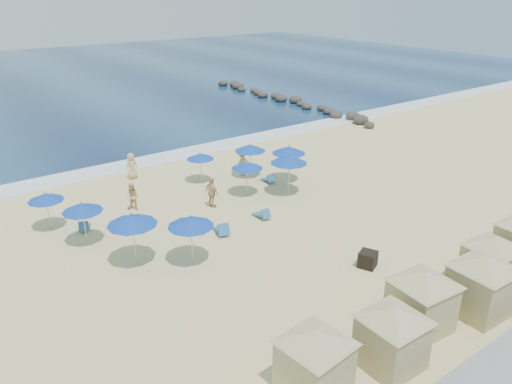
# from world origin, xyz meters

# --- Properties ---
(ground) EXTENTS (160.00, 160.00, 0.00)m
(ground) POSITION_xyz_m (0.00, 0.00, 0.00)
(ground) COLOR beige
(ground) RESTS_ON ground
(ocean) EXTENTS (160.00, 80.00, 0.06)m
(ocean) POSITION_xyz_m (0.00, 55.00, 0.03)
(ocean) COLOR #0E264D
(ocean) RESTS_ON ground
(surf_line) EXTENTS (160.00, 2.50, 0.08)m
(surf_line) POSITION_xyz_m (0.00, 15.50, 0.04)
(surf_line) COLOR white
(surf_line) RESTS_ON ground
(rock_jetty) EXTENTS (2.56, 26.66, 0.96)m
(rock_jetty) POSITION_xyz_m (24.01, 24.90, 0.36)
(rock_jetty) COLOR #2B2624
(rock_jetty) RESTS_ON ground
(trash_bin) EXTENTS (1.02, 1.02, 0.78)m
(trash_bin) POSITION_xyz_m (4.42, -4.78, 0.39)
(trash_bin) COLOR black
(trash_bin) RESTS_ON ground
(cabana_0) EXTENTS (4.22, 4.22, 2.66)m
(cabana_0) POSITION_xyz_m (-3.00, -9.06, 1.53)
(cabana_0) COLOR tan
(cabana_0) RESTS_ON ground
(cabana_1) EXTENTS (4.22, 4.22, 2.65)m
(cabana_1) POSITION_xyz_m (-0.01, -9.76, 1.52)
(cabana_1) COLOR tan
(cabana_1) RESTS_ON ground
(cabana_2) EXTENTS (4.40, 4.40, 2.77)m
(cabana_2) POSITION_xyz_m (2.56, -9.07, 1.59)
(cabana_2) COLOR tan
(cabana_2) RESTS_ON ground
(cabana_3) EXTENTS (4.54, 4.54, 2.85)m
(cabana_3) POSITION_xyz_m (5.32, -9.88, 1.63)
(cabana_3) COLOR tan
(cabana_3) RESTS_ON ground
(cabana_4) EXTENTS (4.25, 4.25, 2.67)m
(cabana_4) POSITION_xyz_m (7.50, -9.07, 1.53)
(cabana_4) COLOR tan
(cabana_4) RESTS_ON ground
(umbrella_2) EXTENTS (2.38, 2.38, 2.71)m
(umbrella_2) POSITION_xyz_m (-4.35, 2.04, 2.35)
(umbrella_2) COLOR #A5A8AD
(umbrella_2) RESTS_ON ground
(umbrella_3) EXTENTS (1.93, 1.93, 2.19)m
(umbrella_3) POSITION_xyz_m (-6.60, 8.31, 1.90)
(umbrella_3) COLOR #A5A8AD
(umbrella_3) RESTS_ON ground
(umbrella_4) EXTENTS (2.08, 2.08, 2.36)m
(umbrella_4) POSITION_xyz_m (-5.56, 5.47, 2.05)
(umbrella_4) COLOR #A5A8AD
(umbrella_4) RESTS_ON ground
(umbrella_5) EXTENTS (2.23, 2.23, 2.54)m
(umbrella_5) POSITION_xyz_m (-2.10, 0.50, 2.20)
(umbrella_5) COLOR #A5A8AD
(umbrella_5) RESTS_ON ground
(umbrella_6) EXTENTS (1.86, 1.86, 2.12)m
(umbrella_6) POSITION_xyz_m (3.71, 9.49, 1.84)
(umbrella_6) COLOR #A5A8AD
(umbrella_6) RESTS_ON ground
(umbrella_7) EXTENTS (2.03, 2.03, 2.31)m
(umbrella_7) POSITION_xyz_m (4.92, 5.78, 2.01)
(umbrella_7) COLOR #A5A8AD
(umbrella_7) RESTS_ON ground
(umbrella_8) EXTENTS (2.15, 2.15, 2.45)m
(umbrella_8) POSITION_xyz_m (6.97, 8.29, 2.12)
(umbrella_8) COLOR #A5A8AD
(umbrella_8) RESTS_ON ground
(umbrella_9) EXTENTS (2.29, 2.29, 2.60)m
(umbrella_9) POSITION_xyz_m (8.51, 6.03, 2.26)
(umbrella_9) COLOR #A5A8AD
(umbrella_9) RESTS_ON ground
(umbrella_10) EXTENTS (2.36, 2.36, 2.69)m
(umbrella_10) POSITION_xyz_m (7.13, 4.37, 2.33)
(umbrella_10) COLOR #A5A8AD
(umbrella_10) RESTS_ON ground
(beach_chair_2) EXTENTS (0.96, 1.30, 0.65)m
(beach_chair_2) POSITION_xyz_m (-5.15, 7.05, 0.23)
(beach_chair_2) COLOR #2A679A
(beach_chair_2) RESTS_ON ground
(beach_chair_3) EXTENTS (1.00, 1.53, 0.77)m
(beach_chair_3) POSITION_xyz_m (0.66, 2.18, 0.27)
(beach_chair_3) COLOR #2A679A
(beach_chair_3) RESTS_ON ground
(beach_chair_4) EXTENTS (0.57, 1.25, 0.68)m
(beach_chair_4) POSITION_xyz_m (3.61, 2.44, 0.24)
(beach_chair_4) COLOR #2A679A
(beach_chair_4) RESTS_ON ground
(beach_chair_5) EXTENTS (0.66, 1.27, 0.68)m
(beach_chair_5) POSITION_xyz_m (7.34, 6.66, 0.23)
(beach_chair_5) COLOR #2A679A
(beach_chair_5) RESTS_ON ground
(beachgoer_0) EXTENTS (0.98, 1.03, 1.67)m
(beachgoer_0) POSITION_xyz_m (-1.89, 7.91, 0.83)
(beachgoer_0) COLOR tan
(beachgoer_0) RESTS_ON ground
(beachgoer_1) EXTENTS (0.62, 1.16, 1.88)m
(beachgoer_1) POSITION_xyz_m (2.11, 5.49, 0.94)
(beachgoer_1) COLOR tan
(beachgoer_1) RESTS_ON ground
(beachgoer_2) EXTENTS (1.24, 0.79, 1.83)m
(beachgoer_2) POSITION_xyz_m (6.67, 8.86, 0.91)
(beachgoer_2) COLOR tan
(beachgoer_2) RESTS_ON ground
(beachgoer_3) EXTENTS (0.96, 0.68, 1.83)m
(beachgoer_3) POSITION_xyz_m (0.21, 12.89, 0.91)
(beachgoer_3) COLOR tan
(beachgoer_3) RESTS_ON ground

